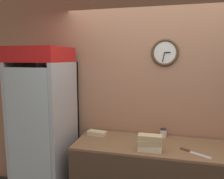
{
  "coord_description": "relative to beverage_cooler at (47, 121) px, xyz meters",
  "views": [
    {
      "loc": [
        0.01,
        -1.53,
        1.88
      ],
      "look_at": [
        -0.59,
        0.94,
        1.52
      ],
      "focal_mm": 35.0,
      "sensor_mm": 36.0,
      "label": 1
    }
  ],
  "objects": [
    {
      "name": "wall_back",
      "position": [
        1.45,
        0.36,
        0.26
      ],
      "size": [
        5.2,
        0.09,
        2.7
      ],
      "color": "#AD7A5B",
      "rests_on": "ground_plane"
    },
    {
      "name": "beverage_cooler",
      "position": [
        0.0,
        0.0,
        0.0
      ],
      "size": [
        0.63,
        0.71,
        2.02
      ],
      "color": "#B2B7BC",
      "rests_on": "ground_plane"
    },
    {
      "name": "sandwich_stack_bottom",
      "position": [
        1.33,
        -0.22,
        -0.15
      ],
      "size": [
        0.25,
        0.12,
        0.06
      ],
      "color": "beige",
      "rests_on": "prep_counter"
    },
    {
      "name": "sandwich_stack_middle",
      "position": [
        1.33,
        -0.22,
        -0.09
      ],
      "size": [
        0.25,
        0.13,
        0.06
      ],
      "color": "tan",
      "rests_on": "sandwich_stack_bottom"
    },
    {
      "name": "sandwich_stack_top",
      "position": [
        1.33,
        -0.22,
        -0.03
      ],
      "size": [
        0.25,
        0.12,
        0.06
      ],
      "color": "tan",
      "rests_on": "sandwich_stack_middle"
    },
    {
      "name": "sandwich_flat_left",
      "position": [
        0.64,
        0.1,
        -0.15
      ],
      "size": [
        0.25,
        0.14,
        0.05
      ],
      "color": "beige",
      "rests_on": "prep_counter"
    },
    {
      "name": "chefs_knife",
      "position": [
        1.75,
        -0.15,
        -0.17
      ],
      "size": [
        0.29,
        0.2,
        0.02
      ],
      "color": "silver",
      "rests_on": "prep_counter"
    },
    {
      "name": "condiment_jar",
      "position": [
        1.46,
        0.24,
        -0.12
      ],
      "size": [
        0.08,
        0.08,
        0.1
      ],
      "color": "silver",
      "rests_on": "prep_counter"
    }
  ]
}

